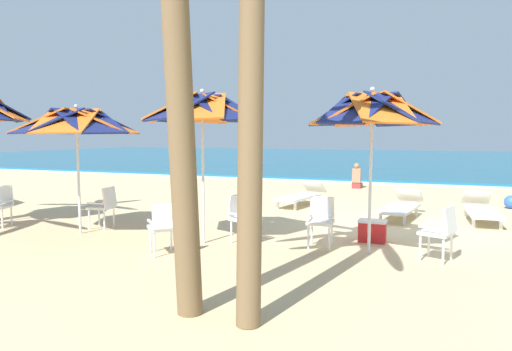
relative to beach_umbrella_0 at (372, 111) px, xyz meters
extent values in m
plane|color=#D3B784|center=(0.21, 2.12, -2.32)|extent=(80.00, 80.00, 0.00)
cube|color=#19607F|center=(0.21, 29.39, -2.27)|extent=(80.00, 36.00, 0.10)
cube|color=white|center=(0.21, 11.09, -2.32)|extent=(80.00, 0.70, 0.01)
cylinder|color=silver|center=(0.00, 0.00, -1.23)|extent=(0.05, 0.05, 2.18)
cube|color=orange|center=(0.47, 0.19, 0.03)|extent=(1.16, 1.10, 0.53)
cube|color=navy|center=(0.19, 0.47, 0.03)|extent=(1.11, 1.14, 0.53)
cube|color=orange|center=(-0.19, 0.47, 0.03)|extent=(1.10, 1.16, 0.53)
cube|color=navy|center=(-0.47, 0.19, 0.03)|extent=(1.14, 1.11, 0.53)
cube|color=orange|center=(-0.47, -0.19, 0.03)|extent=(1.16, 1.10, 0.53)
cube|color=navy|center=(-0.19, -0.47, 0.03)|extent=(1.11, 1.14, 0.53)
cube|color=orange|center=(0.19, -0.47, 0.03)|extent=(1.10, 1.16, 0.53)
cube|color=navy|center=(0.47, -0.19, 0.03)|extent=(1.14, 1.11, 0.53)
sphere|color=silver|center=(0.00, 0.00, 0.35)|extent=(0.08, 0.08, 0.08)
cube|color=white|center=(1.02, -0.13, -1.88)|extent=(0.57, 0.57, 0.05)
cube|color=white|center=(1.21, -0.20, -1.66)|extent=(0.24, 0.42, 0.40)
cube|color=white|center=(0.95, -0.32, -1.77)|extent=(0.38, 0.18, 0.03)
cube|color=white|center=(1.10, 0.06, -1.77)|extent=(0.38, 0.18, 0.03)
cylinder|color=white|center=(0.80, -0.23, -2.12)|extent=(0.04, 0.04, 0.41)
cylinder|color=white|center=(0.92, 0.10, -2.12)|extent=(0.04, 0.04, 0.41)
cylinder|color=white|center=(1.12, -0.36, -2.12)|extent=(0.04, 0.04, 0.41)
cylinder|color=white|center=(1.25, -0.03, -2.12)|extent=(0.04, 0.04, 0.41)
cube|color=white|center=(-0.83, 0.08, -1.88)|extent=(0.47, 0.47, 0.05)
cube|color=white|center=(-0.85, 0.28, -1.66)|extent=(0.42, 0.12, 0.40)
cube|color=white|center=(-0.63, 0.09, -1.77)|extent=(0.07, 0.40, 0.03)
cube|color=white|center=(-1.03, 0.06, -1.77)|extent=(0.07, 0.40, 0.03)
cylinder|color=white|center=(-0.65, -0.09, -2.12)|extent=(0.04, 0.04, 0.41)
cylinder|color=white|center=(-1.00, -0.11, -2.12)|extent=(0.04, 0.04, 0.41)
cylinder|color=white|center=(-0.67, 0.27, -2.12)|extent=(0.04, 0.04, 0.41)
cylinder|color=white|center=(-1.02, 0.24, -2.12)|extent=(0.04, 0.04, 0.41)
cylinder|color=silver|center=(-2.87, -0.34, -1.19)|extent=(0.05, 0.05, 2.26)
cube|color=orange|center=(-2.40, -0.14, 0.09)|extent=(1.16, 1.12, 0.52)
cube|color=navy|center=(-2.68, 0.14, 0.09)|extent=(1.11, 1.19, 0.52)
cube|color=orange|center=(-3.07, 0.14, 0.09)|extent=(1.12, 1.16, 0.52)
cube|color=navy|center=(-3.35, -0.14, 0.09)|extent=(1.19, 1.11, 0.52)
cube|color=orange|center=(-3.35, -0.53, 0.09)|extent=(1.16, 1.12, 0.52)
cube|color=navy|center=(-3.07, -0.81, 0.09)|extent=(1.11, 1.19, 0.52)
cube|color=orange|center=(-2.68, -0.81, 0.09)|extent=(1.12, 1.16, 0.52)
cube|color=navy|center=(-2.40, -0.53, 0.09)|extent=(1.19, 1.11, 0.52)
sphere|color=silver|center=(-2.87, -0.34, 0.38)|extent=(0.08, 0.08, 0.08)
cube|color=white|center=(-3.15, -1.25, -1.88)|extent=(0.62, 0.62, 0.05)
cube|color=white|center=(-3.01, -1.39, -1.66)|extent=(0.37, 0.36, 0.40)
cube|color=white|center=(-3.29, -1.39, -1.77)|extent=(0.30, 0.31, 0.03)
cube|color=white|center=(-3.00, -1.11, -1.77)|extent=(0.30, 0.31, 0.03)
cylinder|color=white|center=(-3.40, -1.25, -2.12)|extent=(0.04, 0.04, 0.41)
cylinder|color=white|center=(-3.14, -1.00, -2.12)|extent=(0.04, 0.04, 0.41)
cylinder|color=white|center=(-3.15, -1.50, -2.12)|extent=(0.04, 0.04, 0.41)
cylinder|color=white|center=(-2.90, -1.25, -2.12)|extent=(0.04, 0.04, 0.41)
cube|color=white|center=(-2.17, -0.07, -1.88)|extent=(0.58, 0.58, 0.05)
cube|color=white|center=(-2.36, 0.00, -1.66)|extent=(0.25, 0.42, 0.40)
cube|color=white|center=(-2.10, 0.11, -1.77)|extent=(0.38, 0.19, 0.03)
cube|color=white|center=(-2.25, -0.26, -1.77)|extent=(0.38, 0.19, 0.03)
cylinder|color=white|center=(-1.94, 0.02, -2.12)|extent=(0.04, 0.04, 0.41)
cylinder|color=white|center=(-2.08, -0.30, -2.12)|extent=(0.04, 0.04, 0.41)
cylinder|color=white|center=(-2.27, 0.16, -2.12)|extent=(0.04, 0.04, 0.41)
cylinder|color=white|center=(-2.40, -0.17, -2.12)|extent=(0.04, 0.04, 0.41)
cylinder|color=silver|center=(-5.52, -0.48, -1.30)|extent=(0.05, 0.05, 2.05)
cube|color=orange|center=(-4.98, -0.26, -0.12)|extent=(1.34, 1.27, 0.50)
cube|color=navy|center=(-5.29, 0.05, -0.12)|extent=(1.27, 1.35, 0.50)
cube|color=orange|center=(-5.74, 0.05, -0.12)|extent=(1.27, 1.34, 0.50)
cube|color=navy|center=(-6.05, -0.26, -0.12)|extent=(1.35, 1.27, 0.50)
cube|color=orange|center=(-6.05, -0.70, -0.12)|extent=(1.34, 1.27, 0.50)
cube|color=navy|center=(-5.74, -1.01, -0.12)|extent=(1.27, 1.35, 0.50)
cube|color=orange|center=(-5.29, -1.01, -0.12)|extent=(1.27, 1.34, 0.50)
cube|color=navy|center=(-4.98, -0.70, -0.12)|extent=(1.35, 1.27, 0.50)
sphere|color=silver|center=(-5.52, -0.48, 0.17)|extent=(0.08, 0.08, 0.08)
cube|color=white|center=(-5.46, 0.09, -1.88)|extent=(0.48, 0.48, 0.05)
cube|color=white|center=(-5.26, 0.11, -1.66)|extent=(0.14, 0.43, 0.40)
cube|color=white|center=(-5.44, -0.11, -1.77)|extent=(0.40, 0.08, 0.03)
cube|color=white|center=(-5.48, 0.29, -1.77)|extent=(0.40, 0.08, 0.03)
cylinder|color=white|center=(-5.62, -0.10, -2.12)|extent=(0.04, 0.04, 0.41)
cylinder|color=white|center=(-5.65, 0.25, -2.12)|extent=(0.04, 0.04, 0.41)
cylinder|color=white|center=(-5.27, -0.06, -2.12)|extent=(0.04, 0.04, 0.41)
cylinder|color=white|center=(-5.30, 0.29, -2.12)|extent=(0.04, 0.04, 0.41)
cube|color=orange|center=(-7.63, -0.33, 0.17)|extent=(1.13, 1.05, 0.55)
cube|color=navy|center=(-7.89, -0.06, 0.17)|extent=(1.07, 1.08, 0.55)
cube|color=white|center=(-7.62, -0.40, -1.66)|extent=(0.43, 0.23, 0.40)
cube|color=white|center=(-7.37, -0.52, -1.77)|extent=(0.17, 0.39, 0.03)
cylinder|color=white|center=(-7.33, -0.69, -2.12)|extent=(0.04, 0.04, 0.41)
cylinder|color=white|center=(-7.45, -0.36, -2.12)|extent=(0.04, 0.04, 0.41)
cube|color=white|center=(2.06, 3.45, -2.07)|extent=(0.70, 1.72, 0.06)
cube|color=white|center=(2.02, 4.51, -1.89)|extent=(0.62, 0.50, 0.36)
cube|color=white|center=(2.33, 2.82, -2.21)|extent=(0.06, 0.06, 0.22)
cube|color=white|center=(1.82, 2.81, -2.21)|extent=(0.06, 0.06, 0.22)
cube|color=white|center=(2.29, 4.10, -2.21)|extent=(0.06, 0.06, 0.22)
cube|color=white|center=(1.78, 4.08, -2.21)|extent=(0.06, 0.06, 0.22)
cube|color=white|center=(0.31, 3.30, -2.07)|extent=(0.92, 1.78, 0.06)
cube|color=white|center=(0.49, 4.34, -1.89)|extent=(0.68, 0.58, 0.36)
cube|color=white|center=(0.45, 2.62, -2.21)|extent=(0.06, 0.06, 0.22)
cube|color=white|center=(-0.05, 2.71, -2.21)|extent=(0.06, 0.06, 0.22)
cube|color=white|center=(0.67, 3.88, -2.21)|extent=(0.06, 0.06, 0.22)
cube|color=white|center=(0.16, 3.97, -2.21)|extent=(0.06, 0.06, 0.22)
cube|color=white|center=(-2.39, 4.32, -2.07)|extent=(0.97, 1.79, 0.06)
cube|color=white|center=(-2.17, 5.35, -1.89)|extent=(0.69, 0.59, 0.36)
cube|color=white|center=(-2.27, 3.64, -2.21)|extent=(0.06, 0.06, 0.22)
cube|color=white|center=(-2.77, 3.74, -2.21)|extent=(0.06, 0.06, 0.22)
cube|color=white|center=(-2.01, 4.89, -2.21)|extent=(0.06, 0.06, 0.22)
cube|color=white|center=(-2.51, 4.99, -2.21)|extent=(0.06, 0.06, 0.22)
cylinder|color=brown|center=(-0.83, -3.28, 0.05)|extent=(0.26, 0.42, 4.76)
cylinder|color=brown|center=(-1.54, -3.50, 0.67)|extent=(0.28, 0.70, 5.99)
cube|color=red|center=(-0.03, 0.83, -2.14)|extent=(0.48, 0.32, 0.36)
cube|color=white|center=(-0.03, 0.83, -1.94)|extent=(0.50, 0.34, 0.04)
sphere|color=blue|center=(2.99, 5.89, -2.15)|extent=(0.35, 0.35, 0.35)
cube|color=red|center=(-1.47, 9.08, -2.22)|extent=(0.30, 0.24, 0.20)
cube|color=#9E7051|center=(-1.47, 9.06, -1.86)|extent=(0.30, 0.25, 0.54)
sphere|color=#9E7051|center=(-1.47, 9.05, -1.50)|extent=(0.20, 0.20, 0.20)
cube|color=#9E7051|center=(-1.47, 9.48, -2.25)|extent=(0.26, 0.76, 0.14)
camera|label=1|loc=(0.82, -7.59, -0.36)|focal=32.04mm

